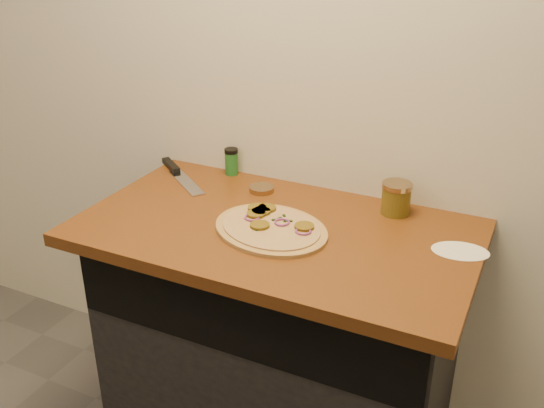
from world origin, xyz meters
The scene contains 8 objects.
cabinet centered at (0.00, 1.45, 0.43)m, with size 1.10×0.60×0.86m, color black.
countertop centered at (0.00, 1.42, 0.88)m, with size 1.20×0.70×0.04m, color #653113.
pizza centered at (0.00, 1.39, 0.91)m, with size 0.46×0.46×0.02m.
chefs_knife centered at (-0.49, 1.63, 0.91)m, with size 0.31×0.24×0.02m.
mason_jar_lid centered at (-0.15, 1.63, 0.91)m, with size 0.09×0.09×0.02m, color #9B805A.
salsa_jar centered at (0.30, 1.66, 0.95)m, with size 0.09×0.09×0.10m.
spice_shaker centered at (-0.32, 1.72, 0.95)m, with size 0.05×0.05×0.10m.
flour_spill centered at (0.53, 1.50, 0.90)m, with size 0.16×0.16×0.00m, color white.
Camera 1 is at (0.70, -0.06, 1.74)m, focal length 40.00 mm.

